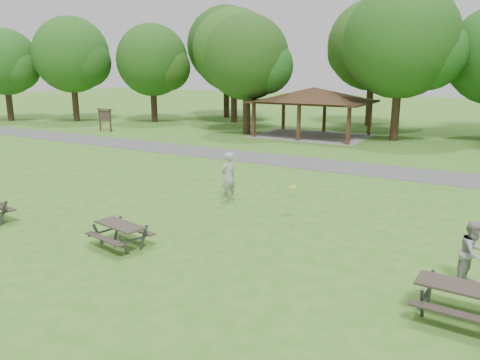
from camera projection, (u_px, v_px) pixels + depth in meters
name	position (u px, v px, depth m)	size (l,w,h in m)	color
ground	(147.00, 244.00, 14.32)	(160.00, 160.00, 0.00)	#3D7421
asphalt_path	(313.00, 164.00, 26.12)	(120.00, 3.20, 0.02)	#4E4E51
pavilion	(313.00, 96.00, 35.76)	(8.60, 7.01, 3.76)	#391E14
notice_board	(105.00, 116.00, 38.85)	(1.60, 0.30, 1.88)	#3C2316
tree_row_a	(73.00, 57.00, 44.92)	(7.56, 7.20, 9.97)	black
tree_row_b	(153.00, 62.00, 44.60)	(7.14, 6.80, 9.28)	black
tree_row_c	(235.00, 53.00, 43.96)	(8.19, 7.80, 10.67)	black
tree_row_d	(248.00, 60.00, 36.25)	(6.93, 6.60, 9.27)	black
tree_row_e	(402.00, 45.00, 32.80)	(8.40, 8.00, 11.02)	#302015
tree_deep_a	(227.00, 48.00, 48.22)	(8.40, 8.00, 11.38)	black
tree_deep_b	(374.00, 48.00, 41.45)	(8.40, 8.00, 11.13)	black
tree_flank_left	(6.00, 64.00, 45.44)	(6.72, 6.40, 8.93)	black
picnic_table_middle	(120.00, 230.00, 14.01)	(1.91, 1.65, 0.73)	#332C25
picnic_table_far	(464.00, 295.00, 9.85)	(2.00, 1.64, 0.83)	#302823
frisbee_in_flight	(293.00, 187.00, 16.02)	(0.33, 0.33, 0.02)	yellow
frisbee_thrower	(228.00, 177.00, 18.75)	(0.72, 0.48, 1.99)	#A7A7A9
frisbee_catcher	(472.00, 253.00, 11.55)	(0.79, 0.62, 1.63)	gray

